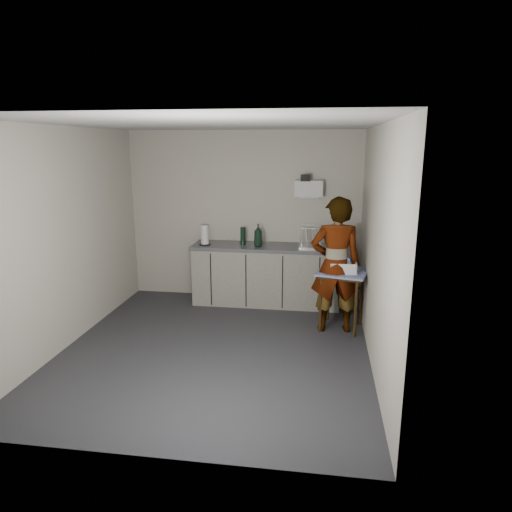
# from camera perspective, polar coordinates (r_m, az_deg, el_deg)

# --- Properties ---
(ground) EXTENTS (4.00, 4.00, 0.00)m
(ground) POSITION_cam_1_polar(r_m,az_deg,el_deg) (5.62, -4.99, -11.41)
(ground) COLOR #2D2D33
(ground) RESTS_ON ground
(wall_back) EXTENTS (3.60, 0.02, 2.60)m
(wall_back) POSITION_cam_1_polar(r_m,az_deg,el_deg) (7.12, -1.57, 4.99)
(wall_back) COLOR beige
(wall_back) RESTS_ON ground
(wall_right) EXTENTS (0.02, 4.00, 2.60)m
(wall_right) POSITION_cam_1_polar(r_m,az_deg,el_deg) (5.09, 14.70, 1.03)
(wall_right) COLOR beige
(wall_right) RESTS_ON ground
(wall_left) EXTENTS (0.02, 4.00, 2.60)m
(wall_left) POSITION_cam_1_polar(r_m,az_deg,el_deg) (5.88, -22.53, 2.08)
(wall_left) COLOR beige
(wall_left) RESTS_ON ground
(ceiling) EXTENTS (3.60, 4.00, 0.01)m
(ceiling) POSITION_cam_1_polar(r_m,az_deg,el_deg) (5.09, -5.61, 16.08)
(ceiling) COLOR silver
(ceiling) RESTS_ON wall_back
(kitchen_counter) EXTENTS (2.24, 0.62, 0.91)m
(kitchen_counter) POSITION_cam_1_polar(r_m,az_deg,el_deg) (6.97, 1.32, -2.56)
(kitchen_counter) COLOR black
(kitchen_counter) RESTS_ON ground
(wall_shelf) EXTENTS (0.42, 0.18, 0.37)m
(wall_shelf) POSITION_cam_1_polar(r_m,az_deg,el_deg) (6.90, 6.61, 8.36)
(wall_shelf) COLOR white
(wall_shelf) RESTS_ON ground
(side_table) EXTENTS (0.74, 0.74, 0.79)m
(side_table) POSITION_cam_1_polar(r_m,az_deg,el_deg) (6.05, 10.77, -2.75)
(side_table) COLOR #3B250D
(side_table) RESTS_ON ground
(standing_man) EXTENTS (0.69, 0.50, 1.77)m
(standing_man) POSITION_cam_1_polar(r_m,az_deg,el_deg) (5.91, 9.91, -1.15)
(standing_man) COLOR #B2A593
(standing_man) RESTS_ON ground
(soap_bottle) EXTENTS (0.15, 0.15, 0.34)m
(soap_bottle) POSITION_cam_1_polar(r_m,az_deg,el_deg) (6.75, 0.26, 2.61)
(soap_bottle) COLOR black
(soap_bottle) RESTS_ON kitchen_counter
(soda_can) EXTENTS (0.06, 0.06, 0.12)m
(soda_can) POSITION_cam_1_polar(r_m,az_deg,el_deg) (6.90, 0.44, 1.92)
(soda_can) COLOR red
(soda_can) RESTS_ON kitchen_counter
(dark_bottle) EXTENTS (0.08, 0.08, 0.27)m
(dark_bottle) POSITION_cam_1_polar(r_m,az_deg,el_deg) (6.88, -1.63, 2.53)
(dark_bottle) COLOR black
(dark_bottle) RESTS_ON kitchen_counter
(paper_towel) EXTENTS (0.17, 0.17, 0.31)m
(paper_towel) POSITION_cam_1_polar(r_m,az_deg,el_deg) (6.91, -6.42, 2.57)
(paper_towel) COLOR black
(paper_towel) RESTS_ON kitchen_counter
(dish_rack) EXTENTS (0.45, 0.34, 0.32)m
(dish_rack) POSITION_cam_1_polar(r_m,az_deg,el_deg) (6.78, 7.26, 1.71)
(dish_rack) COLOR white
(dish_rack) RESTS_ON kitchen_counter
(bakery_box) EXTENTS (0.35, 0.36, 0.47)m
(bakery_box) POSITION_cam_1_polar(r_m,az_deg,el_deg) (5.99, 10.76, -0.84)
(bakery_box) COLOR white
(bakery_box) RESTS_ON side_table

